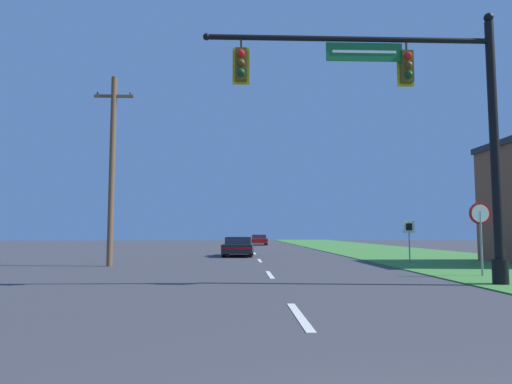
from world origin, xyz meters
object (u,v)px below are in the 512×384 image
signal_mast (424,117)px  far_car (259,240)px  utility_pole_near (112,167)px  car_ahead (238,247)px  stop_sign (480,222)px  route_sign_post (409,232)px

signal_mast → far_car: (-3.12, 40.48, -4.30)m
signal_mast → utility_pole_near: utility_pole_near is taller
car_ahead → stop_sign: size_ratio=1.75×
car_ahead → route_sign_post: 11.15m
route_sign_post → utility_pole_near: utility_pole_near is taller
car_ahead → utility_pole_near: (-5.75, -8.32, 3.88)m
signal_mast → far_car: bearing=94.4°
far_car → stop_sign: 38.51m
stop_sign → car_ahead: bearing=121.4°
far_car → utility_pole_near: utility_pole_near is taller
route_sign_post → utility_pole_near: size_ratio=0.23×
car_ahead → utility_pole_near: utility_pole_near is taller
stop_sign → route_sign_post: (-0.19, 6.13, -0.34)m
far_car → car_ahead: bearing=-95.5°
far_car → stop_sign: (5.99, -38.02, 1.26)m
signal_mast → stop_sign: 4.85m
utility_pole_near → car_ahead: bearing=55.3°
far_car → route_sign_post: (5.80, -31.89, 0.92)m
route_sign_post → stop_sign: bearing=-88.2°
far_car → utility_pole_near: (-8.10, -32.66, 3.88)m
signal_mast → route_sign_post: size_ratio=4.33×
signal_mast → car_ahead: 17.58m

